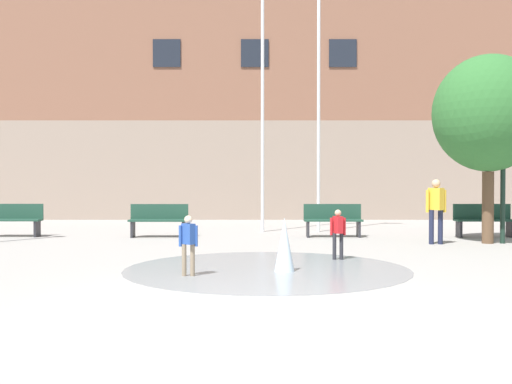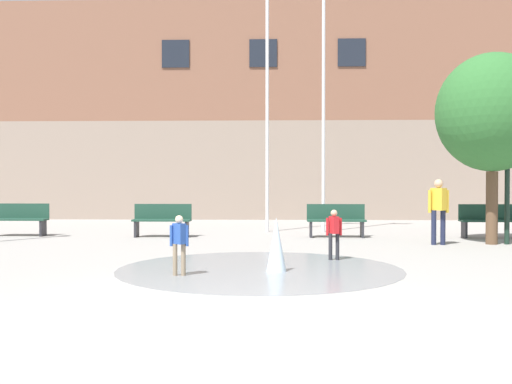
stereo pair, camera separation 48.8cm
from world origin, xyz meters
name	(u,v)px [view 2 (the right image)]	position (x,y,z in m)	size (l,w,h in m)	color
ground_plane	(232,309)	(0.00, 0.00, 0.00)	(100.00, 100.00, 0.00)	gray
library_building	(265,117)	(0.00, 19.68, 4.41)	(36.00, 6.05, 8.82)	gray
splash_fountain	(266,260)	(0.35, 3.19, 0.17)	(5.01, 5.01, 0.93)	gray
park_bench_far_left	(19,219)	(-6.73, 9.45, 0.48)	(1.60, 0.44, 0.91)	#28282D
park_bench_left_of_flagpoles	(162,220)	(-2.63, 9.27, 0.48)	(1.60, 0.44, 0.91)	#28282D
park_bench_center	(336,220)	(2.18, 9.32, 0.48)	(1.60, 0.44, 0.91)	#28282D
park_bench_far_right	(489,220)	(6.36, 9.36, 0.48)	(1.60, 0.44, 0.91)	#28282D
child_with_pink_shirt	(179,240)	(-1.05, 2.50, 0.58)	(0.31, 0.23, 0.99)	#89755B
adult_in_red	(438,206)	(4.46, 7.43, 0.93)	(0.50, 0.39, 1.59)	#1E233D
child_running	(334,231)	(1.66, 4.54, 0.58)	(0.31, 0.24, 0.99)	#28282D
flagpole_left	(268,90)	(0.28, 11.07, 4.32)	(0.80, 0.10, 8.15)	silver
flagpole_right	(324,91)	(1.99, 11.07, 4.30)	(0.80, 0.10, 8.10)	silver
lamp_post_right_lane	(507,147)	(6.17, 7.62, 2.38)	(0.32, 0.32, 3.60)	#192D23
street_tree_near_building	(492,113)	(5.80, 7.62, 3.21)	(2.72, 2.72, 4.67)	brown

